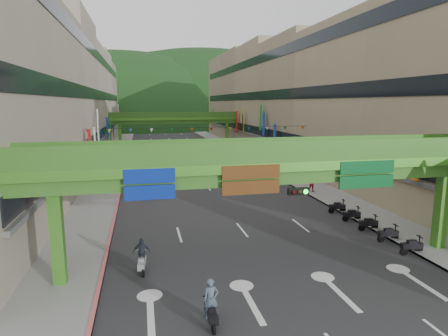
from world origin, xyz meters
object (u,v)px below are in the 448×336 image
scooter_rider_mid (226,161)px  car_yellow (214,152)px  overpass_near (293,176)px  scooter_rider_near (211,305)px  car_silver (174,166)px  pedestrian_red (312,185)px

scooter_rider_mid → car_yellow: size_ratio=0.54×
overpass_near → car_yellow: bearing=84.5°
overpass_near → scooter_rider_near: size_ratio=13.80×
scooter_rider_near → car_silver: size_ratio=0.49×
overpass_near → car_yellow: size_ratio=6.78×
scooter_rider_near → scooter_rider_mid: size_ratio=0.91×
car_yellow → pedestrian_red: size_ratio=2.39×
overpass_near → pedestrian_red: 18.61m
overpass_near → pedestrian_red: size_ratio=16.23×
scooter_rider_near → scooter_rider_mid: 36.73m
scooter_rider_near → car_silver: (1.56, 36.09, -0.26)m
car_yellow → pedestrian_red: pedestrian_red is taller
scooter_rider_mid → car_yellow: bearing=86.8°
scooter_rider_near → pedestrian_red: (14.09, 20.16, -0.08)m
car_silver → pedestrian_red: pedestrian_red is taller
overpass_near → car_silver: (-3.67, 31.71, -4.52)m
car_yellow → overpass_near: bearing=-104.9°
scooter_rider_mid → car_silver: (-7.21, 0.42, -0.48)m
scooter_rider_mid → car_yellow: (0.74, 13.10, -0.46)m
scooter_rider_mid → car_yellow: scooter_rider_mid is taller
overpass_near → pedestrian_red: overpass_near is taller
car_silver → scooter_rider_mid: bearing=-4.7°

